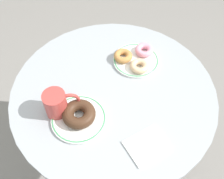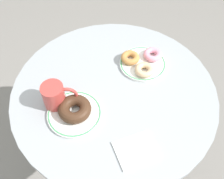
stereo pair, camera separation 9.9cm
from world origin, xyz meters
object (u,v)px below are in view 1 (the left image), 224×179
Objects in this scene: coffee_mug at (57,104)px; donut_glazed at (140,67)px; plate_right at (136,60)px; paper_napkin at (147,146)px; donut_chocolate at (80,115)px; plate_left at (79,118)px; donut_pink_frosted at (144,50)px; donut_old_fashioned at (123,56)px; cafe_table at (113,125)px.

donut_glazed is at bearing -12.63° from coffee_mug.
plate_right reaches higher than paper_napkin.
donut_chocolate reaches higher than paper_napkin.
plate_left is 0.35m from plate_right.
donut_chocolate reaches higher than donut_glazed.
plate_left is at bearing -69.12° from coffee_mug.
donut_chocolate reaches higher than donut_pink_frosted.
donut_chocolate is 0.32m from donut_old_fashioned.
plate_left is 0.33m from donut_old_fashioned.
coffee_mug is (-0.37, 0.03, 0.05)m from plate_right.
donut_pink_frosted is 0.58× the size of paper_napkin.
donut_glazed reaches higher than plate_right.
plate_left is 2.56× the size of donut_glazed.
cafe_table is 6.06× the size of paper_napkin.
donut_chocolate is 0.31m from donut_glazed.
coffee_mug is (-0.03, 0.08, 0.02)m from donut_chocolate.
donut_old_fashioned is 0.58× the size of paper_napkin.
plate_left is at bearing 179.78° from cafe_table.
donut_chocolate is (0.00, -0.00, 0.03)m from plate_left.
donut_glazed is 0.36m from coffee_mug.
donut_chocolate is at bearing 179.92° from donut_glazed.
cafe_table is 0.33m from donut_old_fashioned.
donut_glazed is (-0.03, -0.05, 0.02)m from plate_right.
coffee_mug is at bearing 112.31° from donut_chocolate.
donut_glazed reaches higher than plate_left.
plate_right is 1.45× the size of paper_napkin.
plate_right is 0.06m from donut_glazed.
coffee_mug reaches higher than donut_pink_frosted.
coffee_mug is at bearing 167.37° from donut_glazed.
donut_old_fashioned reaches higher than plate_left.
donut_old_fashioned reaches higher than cafe_table.
paper_napkin is at bearing -133.16° from plate_right.
plate_right is 0.06m from donut_old_fashioned.
cafe_table is 10.38× the size of donut_old_fashioned.
donut_glazed is 0.66× the size of coffee_mug.
donut_pink_frosted reaches higher than cafe_table.
donut_chocolate is at bearing -67.69° from coffee_mug.
plate_right is 2.49× the size of donut_glazed.
coffee_mug is at bearing 175.99° from donut_pink_frosted.
donut_chocolate is at bearing -178.64° from cafe_table.
donut_glazed is at bearing 44.87° from paper_napkin.
cafe_table is at bearing 178.24° from donut_glazed.
paper_napkin is (0.09, -0.23, -0.00)m from plate_left.
donut_old_fashioned is 0.66× the size of coffee_mug.
coffee_mug reaches higher than donut_old_fashioned.
donut_pink_frosted reaches higher than paper_napkin.
paper_napkin is at bearing -135.13° from donut_glazed.
donut_glazed is at bearing -149.21° from donut_pink_frosted.
donut_pink_frosted is 0.66× the size of coffee_mug.
donut_old_fashioned is 0.34m from coffee_mug.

